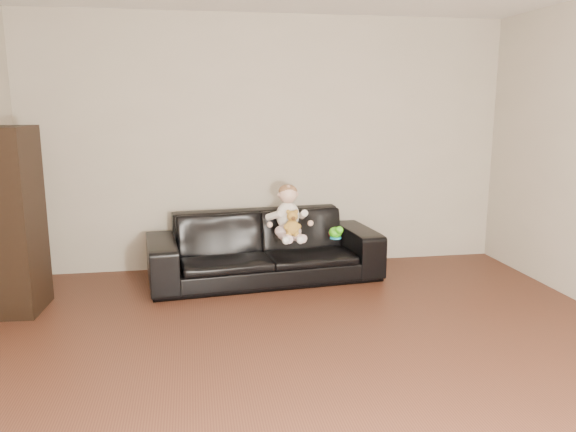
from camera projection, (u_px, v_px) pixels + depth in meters
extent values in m
plane|color=#4C281A|center=(335.00, 388.00, 3.44)|extent=(5.50, 5.50, 0.00)
plane|color=#B3A996|center=(271.00, 144.00, 5.84)|extent=(5.00, 0.00, 5.00)
imported|color=black|center=(264.00, 247.00, 5.53)|extent=(2.32, 1.10, 0.65)
cube|color=black|center=(12.00, 221.00, 4.59)|extent=(0.42, 0.56, 1.54)
cube|color=silver|center=(11.00, 179.00, 4.53)|extent=(0.20, 0.26, 0.28)
ellipsoid|color=silver|center=(288.00, 231.00, 5.43)|extent=(0.32, 0.30, 0.14)
ellipsoid|color=white|center=(288.00, 215.00, 5.41)|extent=(0.27, 0.25, 0.27)
sphere|color=beige|center=(288.00, 194.00, 5.35)|extent=(0.22, 0.22, 0.18)
ellipsoid|color=#8C603F|center=(288.00, 191.00, 5.36)|extent=(0.23, 0.23, 0.13)
cylinder|color=silver|center=(285.00, 238.00, 5.26)|extent=(0.14, 0.23, 0.09)
cylinder|color=silver|center=(297.00, 237.00, 5.28)|extent=(0.14, 0.23, 0.09)
sphere|color=white|center=(286.00, 240.00, 5.15)|extent=(0.09, 0.09, 0.07)
sphere|color=white|center=(300.00, 240.00, 5.17)|extent=(0.09, 0.09, 0.07)
cylinder|color=white|center=(274.00, 215.00, 5.33)|extent=(0.12, 0.20, 0.12)
cylinder|color=white|center=(303.00, 214.00, 5.37)|extent=(0.12, 0.20, 0.12)
ellipsoid|color=#B08432|center=(292.00, 228.00, 5.25)|extent=(0.17, 0.16, 0.16)
sphere|color=#B08432|center=(292.00, 216.00, 5.21)|extent=(0.13, 0.13, 0.10)
sphere|color=#B08432|center=(288.00, 212.00, 5.21)|extent=(0.05, 0.05, 0.04)
sphere|color=#B08432|center=(296.00, 212.00, 5.22)|extent=(0.05, 0.05, 0.04)
sphere|color=#593819|center=(293.00, 218.00, 5.17)|extent=(0.05, 0.05, 0.04)
ellipsoid|color=#43CB17|center=(335.00, 232.00, 5.45)|extent=(0.14, 0.17, 0.11)
sphere|color=red|center=(332.00, 233.00, 5.49)|extent=(0.08, 0.08, 0.07)
cylinder|color=#188EC2|center=(336.00, 238.00, 5.43)|extent=(0.15, 0.15, 0.02)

